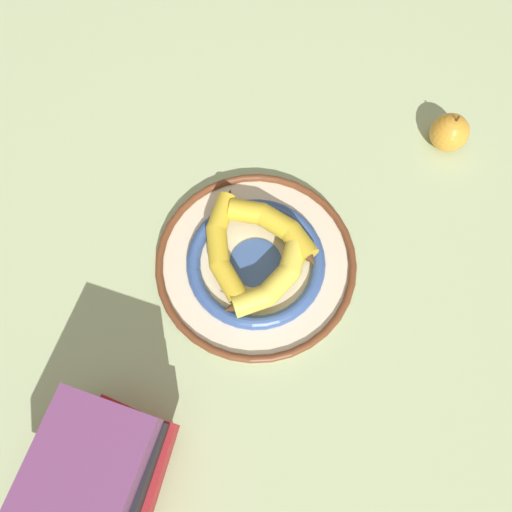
{
  "coord_description": "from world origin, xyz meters",
  "views": [
    {
      "loc": [
        -0.31,
        0.01,
        0.82
      ],
      "look_at": [
        0.0,
        0.03,
        0.04
      ],
      "focal_mm": 35.0,
      "sensor_mm": 36.0,
      "label": 1
    }
  ],
  "objects_px": {
    "decorative_bowl": "(256,260)",
    "book_stack": "(97,473)",
    "banana_a": "(222,244)",
    "banana_b": "(273,282)",
    "banana_c": "(276,227)",
    "apple": "(449,133)"
  },
  "relations": [
    {
      "from": "banana_c",
      "to": "banana_a",
      "type": "bearing_deg",
      "value": 52.96
    },
    {
      "from": "banana_a",
      "to": "banana_c",
      "type": "bearing_deg",
      "value": 102.84
    },
    {
      "from": "banana_c",
      "to": "book_stack",
      "type": "relative_size",
      "value": 0.73
    },
    {
      "from": "banana_b",
      "to": "banana_c",
      "type": "bearing_deg",
      "value": 39.38
    },
    {
      "from": "decorative_bowl",
      "to": "apple",
      "type": "bearing_deg",
      "value": -52.6
    },
    {
      "from": "banana_a",
      "to": "banana_b",
      "type": "bearing_deg",
      "value": 44.66
    },
    {
      "from": "banana_b",
      "to": "apple",
      "type": "bearing_deg",
      "value": -5.18
    },
    {
      "from": "banana_c",
      "to": "apple",
      "type": "distance_m",
      "value": 0.39
    },
    {
      "from": "decorative_bowl",
      "to": "banana_b",
      "type": "relative_size",
      "value": 2.33
    },
    {
      "from": "banana_a",
      "to": "banana_c",
      "type": "distance_m",
      "value": 0.1
    },
    {
      "from": "decorative_bowl",
      "to": "banana_b",
      "type": "xyz_separation_m",
      "value": [
        -0.05,
        -0.03,
        0.04
      ]
    },
    {
      "from": "banana_b",
      "to": "book_stack",
      "type": "distance_m",
      "value": 0.37
    },
    {
      "from": "banana_b",
      "to": "apple",
      "type": "height_order",
      "value": "apple"
    },
    {
      "from": "banana_a",
      "to": "apple",
      "type": "bearing_deg",
      "value": 112.56
    },
    {
      "from": "banana_a",
      "to": "banana_b",
      "type": "xyz_separation_m",
      "value": [
        -0.06,
        -0.09,
        0.0
      ]
    },
    {
      "from": "decorative_bowl",
      "to": "book_stack",
      "type": "relative_size",
      "value": 1.48
    },
    {
      "from": "banana_a",
      "to": "apple",
      "type": "distance_m",
      "value": 0.48
    },
    {
      "from": "banana_a",
      "to": "decorative_bowl",
      "type": "bearing_deg",
      "value": 67.93
    },
    {
      "from": "banana_a",
      "to": "book_stack",
      "type": "xyz_separation_m",
      "value": [
        -0.36,
        0.14,
        0.03
      ]
    },
    {
      "from": "banana_a",
      "to": "banana_c",
      "type": "relative_size",
      "value": 1.22
    },
    {
      "from": "apple",
      "to": "decorative_bowl",
      "type": "bearing_deg",
      "value": 127.4
    },
    {
      "from": "banana_c",
      "to": "book_stack",
      "type": "distance_m",
      "value": 0.46
    }
  ]
}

